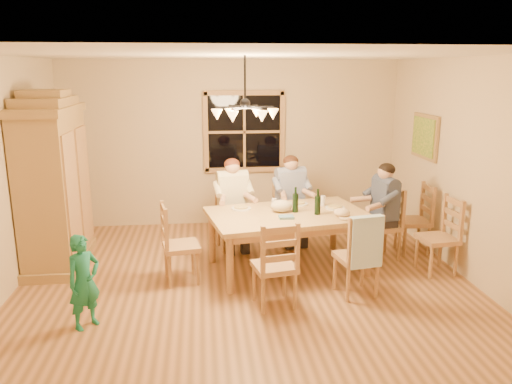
{
  "coord_description": "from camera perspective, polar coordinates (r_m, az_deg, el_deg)",
  "views": [
    {
      "loc": [
        -0.5,
        -5.69,
        2.54
      ],
      "look_at": [
        0.14,
        0.1,
        1.11
      ],
      "focal_mm": 35.0,
      "sensor_mm": 36.0,
      "label": 1
    }
  ],
  "objects": [
    {
      "name": "plate_plaid",
      "position": [
        6.81,
        4.86,
        -1.35
      ],
      "size": [
        0.26,
        0.26,
        0.02
      ],
      "primitive_type": "cylinder",
      "color": "white",
      "rests_on": "dining_table"
    },
    {
      "name": "wine_bottle_a",
      "position": [
        6.4,
        4.53,
        -0.88
      ],
      "size": [
        0.08,
        0.08,
        0.33
      ],
      "primitive_type": "cylinder",
      "color": "black",
      "rests_on": "dining_table"
    },
    {
      "name": "window",
      "position": [
        8.24,
        -1.35,
        6.89
      ],
      "size": [
        1.3,
        0.06,
        1.3
      ],
      "color": "black",
      "rests_on": "wall_back"
    },
    {
      "name": "chair_spare_front",
      "position": [
        6.82,
        19.91,
        -6.24
      ],
      "size": [
        0.46,
        0.48,
        0.99
      ],
      "rotation": [
        0.0,
        0.0,
        1.66
      ],
      "color": "#A78049",
      "rests_on": "floor"
    },
    {
      "name": "plate_woman",
      "position": [
        6.56,
        -1.71,
        -1.89
      ],
      "size": [
        0.26,
        0.26,
        0.02
      ],
      "primitive_type": "cylinder",
      "color": "white",
      "rests_on": "dining_table"
    },
    {
      "name": "painting",
      "position": [
        7.66,
        18.72,
        6.01
      ],
      "size": [
        0.06,
        0.78,
        0.64
      ],
      "color": "#9E7D44",
      "rests_on": "wall_right"
    },
    {
      "name": "wall_right",
      "position": [
        6.65,
        23.11,
        2.37
      ],
      "size": [
        0.02,
        5.0,
        2.7
      ],
      "primitive_type": "cube",
      "color": "beige",
      "rests_on": "floor"
    },
    {
      "name": "ceiling",
      "position": [
        5.71,
        -1.29,
        15.39
      ],
      "size": [
        5.5,
        5.0,
        0.02
      ],
      "primitive_type": "cube",
      "color": "white",
      "rests_on": "wall_back"
    },
    {
      "name": "chair_near_right",
      "position": [
        5.93,
        11.33,
        -8.66
      ],
      "size": [
        0.51,
        0.49,
        0.99
      ],
      "rotation": [
        0.0,
        0.0,
        0.18
      ],
      "color": "#A78049",
      "rests_on": "floor"
    },
    {
      "name": "chair_end_right",
      "position": [
        7.11,
        14.15,
        -4.99
      ],
      "size": [
        0.49,
        0.51,
        0.99
      ],
      "rotation": [
        0.0,
        0.0,
        1.75
      ],
      "color": "#A78049",
      "rests_on": "floor"
    },
    {
      "name": "chandelier",
      "position": [
        5.73,
        -1.26,
        9.14
      ],
      "size": [
        0.77,
        0.68,
        0.71
      ],
      "color": "black",
      "rests_on": "ceiling"
    },
    {
      "name": "plate_slate",
      "position": [
        6.67,
        9.0,
        -1.79
      ],
      "size": [
        0.26,
        0.26,
        0.02
      ],
      "primitive_type": "cylinder",
      "color": "white",
      "rests_on": "dining_table"
    },
    {
      "name": "towel",
      "position": [
        5.64,
        12.42,
        -5.61
      ],
      "size": [
        0.39,
        0.17,
        0.58
      ],
      "primitive_type": "cube",
      "rotation": [
        0.0,
        0.0,
        0.18
      ],
      "color": "#A9CBE4",
      "rests_on": "chair_near_right"
    },
    {
      "name": "wine_glass_a",
      "position": [
        6.56,
        2.08,
        -1.34
      ],
      "size": [
        0.06,
        0.06,
        0.14
      ],
      "primitive_type": "cylinder",
      "color": "silver",
      "rests_on": "dining_table"
    },
    {
      "name": "child",
      "position": [
        5.33,
        -19.06,
        -9.65
      ],
      "size": [
        0.42,
        0.42,
        0.98
      ],
      "primitive_type": "imported",
      "rotation": [
        0.0,
        0.0,
        0.79
      ],
      "color": "#1A795F",
      "rests_on": "floor"
    },
    {
      "name": "adult_plaid_man",
      "position": [
        7.36,
        3.99,
        0.4
      ],
      "size": [
        0.45,
        0.48,
        0.87
      ],
      "rotation": [
        0.0,
        0.0,
        3.32
      ],
      "color": "#33468D",
      "rests_on": "floor"
    },
    {
      "name": "chair_spare_back",
      "position": [
        7.46,
        17.41,
        -4.32
      ],
      "size": [
        0.44,
        0.46,
        0.99
      ],
      "rotation": [
        0.0,
        0.0,
        1.53
      ],
      "color": "#A78049",
      "rests_on": "floor"
    },
    {
      "name": "cloth_bundle",
      "position": [
        6.43,
        2.91,
        -1.6
      ],
      "size": [
        0.28,
        0.22,
        0.15
      ],
      "primitive_type": "ellipsoid",
      "color": "tan",
      "rests_on": "dining_table"
    },
    {
      "name": "wall_back",
      "position": [
        8.29,
        -2.75,
        5.52
      ],
      "size": [
        5.5,
        0.02,
        2.7
      ],
      "primitive_type": "cube",
      "color": "beige",
      "rests_on": "floor"
    },
    {
      "name": "chair_far_right",
      "position": [
        7.5,
        3.92,
        -3.6
      ],
      "size": [
        0.51,
        0.49,
        0.99
      ],
      "rotation": [
        0.0,
        0.0,
        3.32
      ],
      "color": "#A78049",
      "rests_on": "floor"
    },
    {
      "name": "chair_far_left",
      "position": [
        7.25,
        -2.65,
        -4.2
      ],
      "size": [
        0.51,
        0.49,
        0.99
      ],
      "rotation": [
        0.0,
        0.0,
        3.32
      ],
      "color": "#A78049",
      "rests_on": "floor"
    },
    {
      "name": "adult_woman",
      "position": [
        7.1,
        -2.7,
        -0.07
      ],
      "size": [
        0.45,
        0.48,
        0.87
      ],
      "rotation": [
        0.0,
        0.0,
        3.32
      ],
      "color": "beige",
      "rests_on": "floor"
    },
    {
      "name": "chair_end_left",
      "position": [
        6.22,
        -8.51,
        -7.44
      ],
      "size": [
        0.49,
        0.51,
        0.99
      ],
      "rotation": [
        0.0,
        0.0,
        -1.39
      ],
      "color": "#A78049",
      "rests_on": "floor"
    },
    {
      "name": "cap",
      "position": [
        6.29,
        9.78,
        -2.33
      ],
      "size": [
        0.2,
        0.2,
        0.11
      ],
      "primitive_type": "ellipsoid",
      "color": "#CAB087",
      "rests_on": "dining_table"
    },
    {
      "name": "wine_glass_b",
      "position": [
        6.76,
        7.65,
        -1.0
      ],
      "size": [
        0.06,
        0.06,
        0.14
      ],
      "primitive_type": "cylinder",
      "color": "silver",
      "rests_on": "dining_table"
    },
    {
      "name": "napkin",
      "position": [
        6.17,
        3.48,
        -2.87
      ],
      "size": [
        0.2,
        0.17,
        0.03
      ],
      "primitive_type": "cube",
      "rotation": [
        0.0,
        0.0,
        0.18
      ],
      "color": "teal",
      "rests_on": "dining_table"
    },
    {
      "name": "dining_table",
      "position": [
        6.42,
        3.66,
        -3.23
      ],
      "size": [
        2.17,
        1.55,
        0.76
      ],
      "rotation": [
        0.0,
        0.0,
        0.18
      ],
      "color": "#AB844C",
      "rests_on": "floor"
    },
    {
      "name": "adult_slate_man",
      "position": [
        6.96,
        14.41,
        -0.79
      ],
      "size": [
        0.48,
        0.45,
        0.87
      ],
      "rotation": [
        0.0,
        0.0,
        1.75
      ],
      "color": "#3A435D",
      "rests_on": "floor"
    },
    {
      "name": "armoire",
      "position": [
        6.99,
        -22.05,
        0.52
      ],
      "size": [
        0.66,
        1.4,
        2.3
      ],
      "color": "#9E7D44",
      "rests_on": "floor"
    },
    {
      "name": "floor",
      "position": [
        6.25,
        -1.15,
        -10.21
      ],
      "size": [
        5.5,
        5.5,
        0.0
      ],
      "primitive_type": "plane",
      "color": "brown",
      "rests_on": "ground"
    },
    {
      "name": "chair_near_left",
      "position": [
        5.56,
        2.1,
        -9.94
      ],
      "size": [
        0.51,
        0.49,
        0.99
      ],
      "rotation": [
        0.0,
        0.0,
        0.18
      ],
      "color": "#A78049",
      "rests_on": "floor"
    },
    {
      "name": "wine_bottle_b",
      "position": [
        6.33,
        7.07,
        -1.11
      ],
      "size": [
        0.08,
        0.08,
        0.33
      ],
      "primitive_type": "cylinder",
      "color": "black",
      "rests_on": "dining_table"
    }
  ]
}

